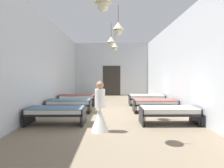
{
  "coord_description": "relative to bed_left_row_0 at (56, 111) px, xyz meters",
  "views": [
    {
      "loc": [
        -0.05,
        -7.87,
        1.66
      ],
      "look_at": [
        0.0,
        1.55,
        1.18
      ],
      "focal_mm": 28.7,
      "sensor_mm": 36.0,
      "label": 1
    }
  ],
  "objects": [
    {
      "name": "bed_left_row_0",
      "position": [
        0.0,
        0.0,
        0.0
      ],
      "size": [
        1.9,
        0.84,
        0.57
      ],
      "color": "black",
      "rests_on": "ground"
    },
    {
      "name": "bed_left_row_1",
      "position": [
        0.0,
        1.9,
        0.0
      ],
      "size": [
        1.9,
        0.84,
        0.57
      ],
      "color": "black",
      "rests_on": "ground"
    },
    {
      "name": "room_shell",
      "position": [
        1.89,
        3.21,
        1.68
      ],
      "size": [
        6.29,
        13.46,
        4.22
      ],
      "color": "silver",
      "rests_on": "ground"
    },
    {
      "name": "ground_plane",
      "position": [
        1.89,
        1.9,
        -0.49
      ],
      "size": [
        6.49,
        13.86,
        0.1
      ],
      "primitive_type": "cube",
      "color": "#7A6B56"
    },
    {
      "name": "nurse_near_aisle",
      "position": [
        1.52,
        -0.76,
        0.09
      ],
      "size": [
        0.52,
        0.52,
        1.49
      ],
      "rotation": [
        0.0,
        0.0,
        5.84
      ],
      "color": "white",
      "rests_on": "ground"
    },
    {
      "name": "bed_left_row_2",
      "position": [
        0.0,
        3.8,
        0.0
      ],
      "size": [
        1.9,
        0.84,
        0.57
      ],
      "color": "black",
      "rests_on": "ground"
    },
    {
      "name": "bed_right_row_0",
      "position": [
        3.79,
        0.0,
        0.0
      ],
      "size": [
        1.9,
        0.84,
        0.57
      ],
      "color": "black",
      "rests_on": "ground"
    },
    {
      "name": "bed_right_row_2",
      "position": [
        3.79,
        3.8,
        0.0
      ],
      "size": [
        1.9,
        0.84,
        0.57
      ],
      "color": "black",
      "rests_on": "ground"
    },
    {
      "name": "bed_right_row_1",
      "position": [
        3.79,
        1.9,
        0.0
      ],
      "size": [
        1.9,
        0.84,
        0.57
      ],
      "color": "black",
      "rests_on": "ground"
    }
  ]
}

